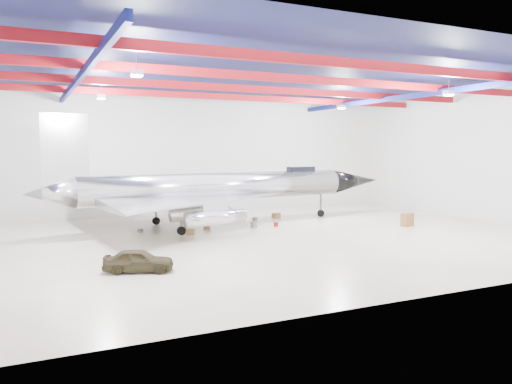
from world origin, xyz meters
TOP-DOWN VIEW (x-y plane):
  - floor at (0.00, 0.00)m, footprint 40.00×40.00m
  - wall_back at (0.00, 15.00)m, footprint 40.00×0.00m
  - wall_right at (20.00, 0.00)m, footprint 0.00×30.00m
  - ceiling at (0.00, 0.00)m, footprint 40.00×40.00m
  - ceiling_structure at (0.00, 0.00)m, footprint 39.50×29.50m
  - jet_aircraft at (-0.96, 6.70)m, footprint 31.06×19.12m
  - jeep at (-10.05, -5.78)m, footprint 3.68×2.46m
  - desk at (12.21, -0.04)m, footprint 1.22×0.82m
  - crate_ply at (-4.50, 3.37)m, footprint 0.71×0.65m
  - toolbox_red at (-3.19, 8.89)m, footprint 0.43×0.35m
  - engine_drum at (0.91, 4.33)m, footprint 0.64×0.64m
  - parts_bin at (4.92, 8.34)m, footprint 0.75×0.65m
  - crate_small at (-7.48, 6.03)m, footprint 0.38×0.33m
  - tool_chest at (2.78, 4.21)m, footprint 0.42×0.42m
  - oil_barrel at (-2.66, 5.07)m, footprint 0.60×0.55m
  - spares_box at (2.27, 7.06)m, footprint 0.51×0.51m

SIDE VIEW (x-z plane):
  - floor at x=0.00m, z-range 0.00..0.00m
  - crate_small at x=-7.48m, z-range 0.00..0.23m
  - toolbox_red at x=-3.19m, z-range 0.00..0.30m
  - tool_chest at x=2.78m, z-range 0.00..0.32m
  - oil_barrel at x=-2.66m, z-range 0.00..0.34m
  - crate_ply at x=-4.50m, z-range 0.00..0.40m
  - spares_box at x=2.27m, z-range 0.00..0.40m
  - parts_bin at x=4.92m, z-range 0.00..0.45m
  - engine_drum at x=0.91m, z-range 0.00..0.46m
  - desk at x=12.21m, z-range 0.00..1.02m
  - jeep at x=-10.05m, z-range 0.00..1.17m
  - jet_aircraft at x=-0.96m, z-range -1.46..7.01m
  - wall_back at x=0.00m, z-range -14.50..25.50m
  - wall_right at x=20.00m, z-range -9.50..20.50m
  - ceiling_structure at x=0.00m, z-range 9.79..10.86m
  - ceiling at x=0.00m, z-range 11.00..11.00m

